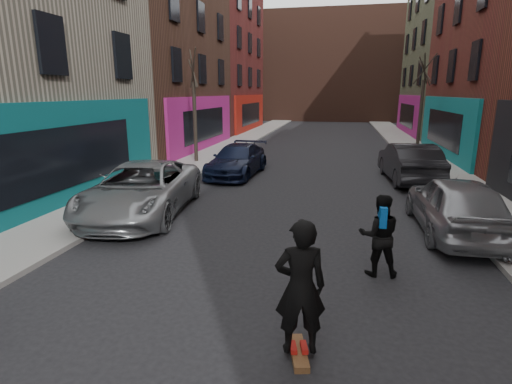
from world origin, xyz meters
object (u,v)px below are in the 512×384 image
at_px(pedestrian, 379,235).
at_px(parked_right_far, 456,205).
at_px(parked_left_end, 237,160).
at_px(skateboarder, 300,287).
at_px(tree_left_far, 194,100).
at_px(parked_right_end, 409,162).
at_px(tree_right_far, 422,96).
at_px(parked_left_far, 142,189).
at_px(skateboard, 298,353).

bearing_deg(pedestrian, parked_right_far, -130.50).
bearing_deg(parked_left_end, parked_right_far, -36.53).
xyz_separation_m(parked_left_end, skateboarder, (4.18, -12.62, 0.40)).
bearing_deg(tree_left_far, skateboarder, -64.85).
bearing_deg(pedestrian, parked_right_end, -106.24).
bearing_deg(parked_right_end, parked_left_end, -3.35).
bearing_deg(tree_left_far, tree_right_far, 25.82).
relative_size(tree_right_far, parked_left_far, 1.16).
distance_m(tree_left_far, skateboarder, 17.05).
bearing_deg(skateboarder, skateboard, 166.28).
bearing_deg(parked_left_far, skateboarder, -54.59).
bearing_deg(parked_left_end, pedestrian, -56.81).
bearing_deg(parked_left_far, tree_right_far, 47.36).
relative_size(skateboard, skateboarder, 0.40).
xyz_separation_m(tree_right_far, parked_left_far, (-10.80, -15.26, -2.72)).
distance_m(parked_left_far, parked_right_end, 11.28).
xyz_separation_m(tree_left_far, parked_right_end, (10.61, -2.46, -2.54)).
bearing_deg(skateboard, pedestrian, 52.54).
height_order(parked_left_far, skateboarder, skateboarder).
distance_m(parked_right_end, pedestrian, 9.99).
bearing_deg(parked_right_end, skateboard, 70.12).
distance_m(tree_left_far, parked_left_end, 4.83).
bearing_deg(parked_left_end, skateboard, -68.54).
bearing_deg(parked_right_far, parked_left_far, -0.40).
bearing_deg(tree_left_far, parked_right_far, -40.24).
relative_size(parked_left_far, pedestrian, 3.33).
height_order(tree_right_far, skateboard, tree_right_far).
distance_m(parked_left_far, skateboard, 8.26).
relative_size(parked_left_end, parked_right_far, 1.02).
relative_size(parked_right_far, skateboard, 5.99).
xyz_separation_m(parked_left_end, skateboard, (4.18, -12.62, -0.66)).
distance_m(tree_left_far, tree_right_far, 13.78).
height_order(tree_left_far, parked_left_far, tree_left_far).
relative_size(parked_left_far, parked_right_end, 1.16).
height_order(parked_left_far, skateboard, parked_left_far).
height_order(parked_right_end, pedestrian, pedestrian).
distance_m(tree_left_far, pedestrian, 15.12).
distance_m(parked_right_far, skateboard, 7.18).
bearing_deg(parked_left_end, tree_right_far, 45.82).
xyz_separation_m(parked_left_far, pedestrian, (6.93, -2.98, 0.07)).
distance_m(tree_left_far, parked_right_end, 11.18).
relative_size(tree_right_far, parked_right_end, 1.34).
height_order(tree_left_far, parked_left_end, tree_left_far).
relative_size(parked_right_far, skateboarder, 2.37).
bearing_deg(parked_right_end, skateboarder, 70.12).
height_order(skateboard, skateboarder, skateboarder).
height_order(parked_left_end, parked_right_end, parked_right_end).
height_order(tree_right_far, parked_left_end, tree_right_far).
relative_size(parked_right_far, parked_right_end, 0.94).
xyz_separation_m(parked_left_far, skateboarder, (5.58, -6.04, 0.30)).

